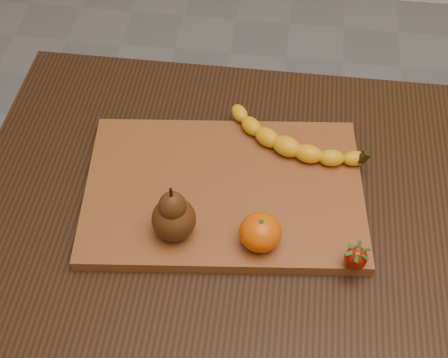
% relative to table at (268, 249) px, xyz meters
% --- Properties ---
extents(table, '(1.00, 0.70, 0.76)m').
position_rel_table_xyz_m(table, '(0.00, 0.00, 0.00)').
color(table, black).
rests_on(table, ground).
extents(cutting_board, '(0.48, 0.35, 0.02)m').
position_rel_table_xyz_m(cutting_board, '(-0.08, 0.03, 0.11)').
color(cutting_board, brown).
rests_on(cutting_board, table).
extents(banana, '(0.22, 0.13, 0.03)m').
position_rel_table_xyz_m(banana, '(0.01, 0.12, 0.13)').
color(banana, '#F2A80B').
rests_on(banana, cutting_board).
extents(pear, '(0.08, 0.08, 0.10)m').
position_rel_table_xyz_m(pear, '(-0.14, -0.06, 0.17)').
color(pear, '#46240B').
rests_on(pear, cutting_board).
extents(mandarin, '(0.08, 0.08, 0.05)m').
position_rel_table_xyz_m(mandarin, '(-0.01, -0.07, 0.14)').
color(mandarin, '#D44902').
rests_on(mandarin, cutting_board).
extents(strawberry, '(0.04, 0.04, 0.04)m').
position_rel_table_xyz_m(strawberry, '(0.13, -0.09, 0.14)').
color(strawberry, '#830F03').
rests_on(strawberry, cutting_board).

